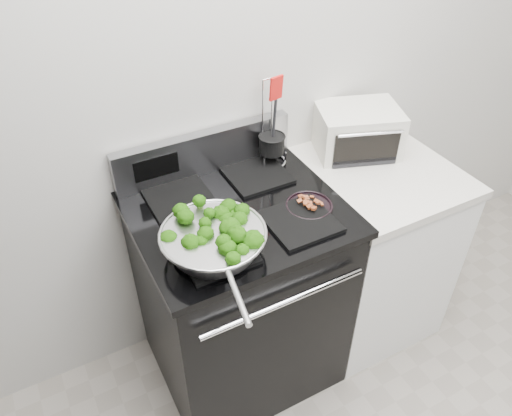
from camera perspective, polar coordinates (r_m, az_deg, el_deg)
back_wall at (r=2.06m, az=1.08°, el=16.28°), size 4.00×0.02×2.70m
gas_range at (r=2.20m, az=-1.84°, el=-9.65°), size 0.79×0.69×1.13m
counter at (r=2.50m, az=12.42°, el=-4.39°), size 0.62×0.68×0.92m
skillet at (r=1.68m, az=-4.86°, el=-3.67°), size 0.37×0.58×0.08m
broccoli_pile at (r=1.67m, az=-4.92°, el=-3.11°), size 0.29×0.29×0.10m
bacon_plate at (r=1.90m, az=6.10°, el=0.48°), size 0.18×0.18×0.04m
utensil_holder at (r=2.11m, az=1.80°, el=6.81°), size 0.13×0.13×0.39m
toaster_oven at (r=2.28m, az=11.50°, el=8.70°), size 0.42×0.37×0.20m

